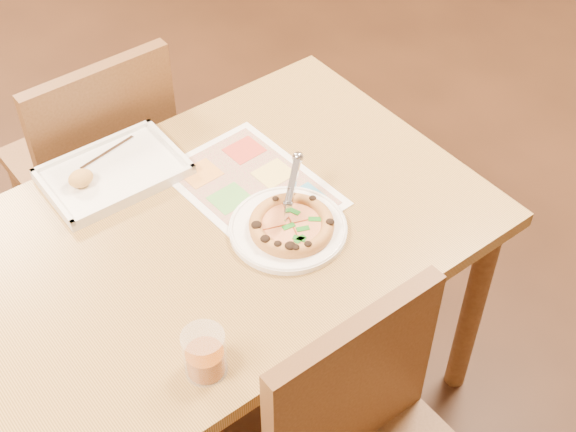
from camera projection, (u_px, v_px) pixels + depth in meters
dining_table at (212, 257)px, 1.94m from camera, size 1.30×0.85×0.72m
chair_far at (98, 150)px, 2.32m from camera, size 0.42×0.42×0.47m
plate at (288, 229)px, 1.87m from camera, size 0.32×0.32×0.01m
pizza at (292, 225)px, 1.86m from camera, size 0.20×0.20×0.03m
pizza_cutter at (291, 188)px, 1.86m from camera, size 0.13×0.11×0.09m
appetizer_tray at (111, 174)px, 2.00m from camera, size 0.35×0.24×0.06m
glass_tumbler at (205, 356)px, 1.57m from camera, size 0.09×0.09×0.11m
menu at (252, 186)px, 1.99m from camera, size 0.32×0.43×0.00m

